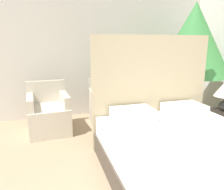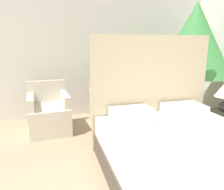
{
  "view_description": "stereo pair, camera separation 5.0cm",
  "coord_description": "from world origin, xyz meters",
  "px_view_note": "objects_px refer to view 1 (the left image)",
  "views": [
    {
      "loc": [
        -0.73,
        -0.52,
        1.46
      ],
      "look_at": [
        0.2,
        2.68,
        0.67
      ],
      "focal_mm": 35.0,
      "sensor_mm": 36.0,
      "label": 1
    },
    {
      "loc": [
        -0.68,
        -0.54,
        1.46
      ],
      "look_at": [
        0.2,
        2.68,
        0.67
      ],
      "focal_mm": 35.0,
      "sensor_mm": 36.0,
      "label": 2
    }
  ],
  "objects_px": {
    "potted_palm": "(194,42)",
    "nightstand": "(223,125)",
    "bed": "(189,154)",
    "armchair_near_window_left": "(49,116)",
    "armchair_near_window_right": "(109,110)"
  },
  "relations": [
    {
      "from": "armchair_near_window_left",
      "to": "armchair_near_window_right",
      "type": "relative_size",
      "value": 1.0
    },
    {
      "from": "armchair_near_window_left",
      "to": "potted_palm",
      "type": "bearing_deg",
      "value": -7.92
    },
    {
      "from": "bed",
      "to": "armchair_near_window_left",
      "type": "distance_m",
      "value": 2.32
    },
    {
      "from": "bed",
      "to": "potted_palm",
      "type": "bearing_deg",
      "value": 55.21
    },
    {
      "from": "armchair_near_window_left",
      "to": "bed",
      "type": "bearing_deg",
      "value": -56.05
    },
    {
      "from": "armchair_near_window_left",
      "to": "armchair_near_window_right",
      "type": "height_order",
      "value": "same"
    },
    {
      "from": "armchair_near_window_left",
      "to": "potted_palm",
      "type": "height_order",
      "value": "potted_palm"
    },
    {
      "from": "potted_palm",
      "to": "armchair_near_window_left",
      "type": "bearing_deg",
      "value": 176.22
    },
    {
      "from": "bed",
      "to": "potted_palm",
      "type": "xyz_separation_m",
      "value": [
        1.15,
        1.66,
        1.18
      ]
    },
    {
      "from": "bed",
      "to": "armchair_near_window_right",
      "type": "height_order",
      "value": "bed"
    },
    {
      "from": "potted_palm",
      "to": "nightstand",
      "type": "bearing_deg",
      "value": -90.65
    },
    {
      "from": "potted_palm",
      "to": "nightstand",
      "type": "xyz_separation_m",
      "value": [
        -0.01,
        -0.9,
        -1.26
      ]
    },
    {
      "from": "bed",
      "to": "armchair_near_window_left",
      "type": "xyz_separation_m",
      "value": [
        -1.43,
        1.83,
        -0.02
      ]
    },
    {
      "from": "potted_palm",
      "to": "nightstand",
      "type": "height_order",
      "value": "potted_palm"
    },
    {
      "from": "bed",
      "to": "nightstand",
      "type": "relative_size",
      "value": 4.32
    }
  ]
}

